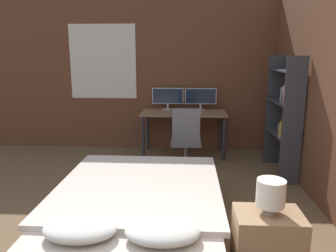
% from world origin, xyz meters
% --- Properties ---
extents(wall_back, '(12.00, 0.08, 2.70)m').
position_xyz_m(wall_back, '(-0.02, 4.36, 1.35)').
color(wall_back, brown).
rests_on(wall_back, ground_plane).
extents(bed, '(1.59, 2.10, 0.54)m').
position_xyz_m(bed, '(-0.24, 1.36, 0.23)').
color(bed, brown).
rests_on(bed, ground_plane).
extents(nightstand, '(0.50, 0.36, 0.58)m').
position_xyz_m(nightstand, '(0.85, 0.70, 0.29)').
color(nightstand, '#997551').
rests_on(nightstand, ground_plane).
extents(bedside_lamp, '(0.21, 0.21, 0.26)m').
position_xyz_m(bedside_lamp, '(0.85, 0.70, 0.74)').
color(bedside_lamp, gray).
rests_on(bedside_lamp, nightstand).
extents(desk, '(1.43, 0.69, 0.76)m').
position_xyz_m(desk, '(0.17, 3.95, 0.67)').
color(desk, '#846042').
rests_on(desk, ground_plane).
extents(monitor_left, '(0.55, 0.16, 0.38)m').
position_xyz_m(monitor_left, '(-0.12, 4.19, 0.98)').
color(monitor_left, '#B7B7BC').
rests_on(monitor_left, desk).
extents(monitor_right, '(0.55, 0.16, 0.38)m').
position_xyz_m(monitor_right, '(0.46, 4.19, 0.98)').
color(monitor_right, '#B7B7BC').
rests_on(monitor_right, desk).
extents(keyboard, '(0.35, 0.13, 0.02)m').
position_xyz_m(keyboard, '(0.17, 3.71, 0.77)').
color(keyboard, '#B7B7BC').
rests_on(keyboard, desk).
extents(computer_mouse, '(0.07, 0.05, 0.04)m').
position_xyz_m(computer_mouse, '(0.44, 3.71, 0.78)').
color(computer_mouse, '#B7B7BC').
rests_on(computer_mouse, desk).
extents(office_chair, '(0.52, 0.52, 0.96)m').
position_xyz_m(office_chair, '(0.22, 3.19, 0.38)').
color(office_chair, black).
rests_on(office_chair, ground_plane).
extents(bookshelf, '(0.27, 0.93, 1.71)m').
position_xyz_m(bookshelf, '(1.60, 3.04, 0.95)').
color(bookshelf, '#333338').
rests_on(bookshelf, ground_plane).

